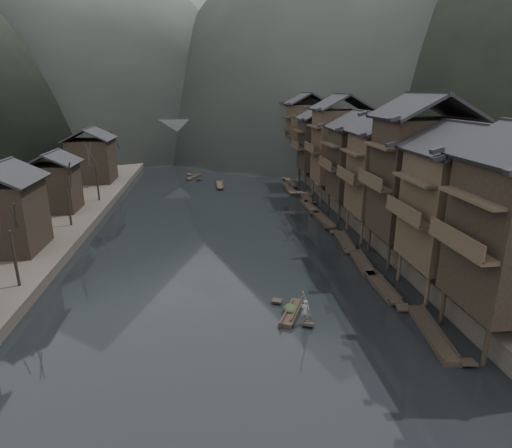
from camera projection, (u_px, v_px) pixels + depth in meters
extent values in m
plane|color=black|center=(232.00, 296.00, 33.54)|extent=(300.00, 300.00, 0.00)
cube|color=#2D2823|center=(419.00, 177.00, 74.82)|extent=(40.00, 200.00, 1.80)
cylinder|color=black|center=(486.00, 346.00, 24.76)|extent=(0.30, 0.30, 2.90)
cylinder|color=black|center=(443.00, 306.00, 29.31)|extent=(0.30, 0.30, 2.90)
cylinder|color=black|center=(481.00, 304.00, 29.60)|extent=(0.30, 0.30, 2.90)
cube|color=#332A1C|center=(462.00, 246.00, 25.34)|extent=(1.20, 5.70, 0.25)
cylinder|color=#332A1C|center=(427.00, 292.00, 31.40)|extent=(0.30, 0.30, 2.90)
cylinder|color=#332A1C|center=(399.00, 266.00, 35.95)|extent=(0.30, 0.30, 2.90)
cylinder|color=#332A1C|center=(463.00, 290.00, 31.68)|extent=(0.30, 0.30, 2.90)
cylinder|color=#332A1C|center=(430.00, 265.00, 36.23)|extent=(0.30, 0.30, 2.90)
cube|color=#332A1C|center=(460.00, 209.00, 32.33)|extent=(7.00, 6.00, 8.47)
cube|color=#332A1C|center=(408.00, 216.00, 32.04)|extent=(1.20, 5.70, 0.25)
cylinder|color=black|center=(389.00, 256.00, 38.03)|extent=(0.30, 0.30, 2.90)
cylinder|color=black|center=(369.00, 239.00, 42.58)|extent=(0.30, 0.30, 2.90)
cylinder|color=black|center=(418.00, 255.00, 38.32)|extent=(0.30, 0.30, 2.90)
cylinder|color=black|center=(396.00, 238.00, 42.87)|extent=(0.30, 0.30, 2.90)
cube|color=black|center=(418.00, 178.00, 38.66)|extent=(7.00, 6.00, 10.48)
cube|color=#332A1C|center=(375.00, 185.00, 38.41)|extent=(1.20, 5.70, 0.25)
cylinder|color=#332A1C|center=(362.00, 232.00, 44.67)|extent=(0.30, 0.30, 2.90)
cylinder|color=#332A1C|center=(347.00, 218.00, 49.22)|extent=(0.30, 0.30, 2.90)
cylinder|color=#332A1C|center=(387.00, 231.00, 44.96)|extent=(0.30, 0.30, 2.90)
cylinder|color=#332A1C|center=(371.00, 218.00, 49.51)|extent=(0.30, 0.30, 2.90)
cube|color=#332A1C|center=(386.00, 174.00, 45.59)|extent=(7.00, 6.00, 8.52)
cube|color=#332A1C|center=(349.00, 179.00, 45.31)|extent=(1.20, 5.70, 0.25)
cylinder|color=black|center=(339.00, 211.00, 52.25)|extent=(0.30, 0.30, 2.90)
cylinder|color=black|center=(329.00, 201.00, 56.80)|extent=(0.30, 0.30, 2.90)
cylinder|color=black|center=(361.00, 210.00, 52.54)|extent=(0.30, 0.30, 2.90)
cylinder|color=black|center=(349.00, 201.00, 57.09)|extent=(0.30, 0.30, 2.90)
cube|color=black|center=(360.00, 163.00, 53.22)|extent=(7.00, 6.00, 8.27)
cube|color=#332A1C|center=(329.00, 167.00, 52.92)|extent=(1.20, 5.70, 0.25)
cylinder|color=#332A1C|center=(321.00, 194.00, 60.79)|extent=(0.30, 0.30, 2.90)
cylinder|color=#332A1C|center=(313.00, 187.00, 65.34)|extent=(0.30, 0.30, 2.90)
cylinder|color=#332A1C|center=(340.00, 193.00, 61.07)|extent=(0.30, 0.30, 2.90)
cylinder|color=#332A1C|center=(330.00, 186.00, 65.62)|extent=(0.30, 0.30, 2.90)
cube|color=#332A1C|center=(340.00, 146.00, 61.46)|extent=(7.00, 6.00, 10.16)
cube|color=#332A1C|center=(312.00, 150.00, 61.20)|extent=(1.20, 5.70, 0.25)
cylinder|color=black|center=(305.00, 180.00, 70.27)|extent=(0.30, 0.30, 2.90)
cylinder|color=black|center=(299.00, 174.00, 74.82)|extent=(0.30, 0.30, 2.90)
cylinder|color=black|center=(322.00, 179.00, 70.55)|extent=(0.30, 0.30, 2.90)
cylinder|color=black|center=(315.00, 174.00, 75.10)|extent=(0.30, 0.30, 2.90)
cube|color=black|center=(322.00, 145.00, 71.24)|extent=(7.00, 6.00, 8.20)
cube|color=#332A1C|center=(298.00, 147.00, 70.95)|extent=(1.20, 5.70, 0.25)
cylinder|color=#332A1C|center=(292.00, 167.00, 81.64)|extent=(0.30, 0.30, 2.90)
cylinder|color=#332A1C|center=(287.00, 163.00, 86.19)|extent=(0.30, 0.30, 2.90)
cylinder|color=#332A1C|center=(306.00, 167.00, 81.93)|extent=(0.30, 0.30, 2.90)
cylinder|color=#332A1C|center=(301.00, 163.00, 86.48)|extent=(0.30, 0.30, 2.90)
cube|color=#332A1C|center=(306.00, 132.00, 82.32)|extent=(7.00, 6.00, 10.18)
cube|color=#332A1C|center=(285.00, 135.00, 82.06)|extent=(1.20, 5.70, 0.25)
cube|color=black|center=(4.00, 214.00, 39.55)|extent=(6.00, 6.00, 6.50)
cube|color=black|center=(55.00, 186.00, 52.93)|extent=(5.00, 5.00, 5.80)
cube|color=black|center=(92.00, 159.00, 69.84)|extent=(6.50, 6.50, 6.80)
cylinder|color=black|center=(6.00, 256.00, 32.41)|extent=(0.24, 0.24, 4.48)
cylinder|color=black|center=(69.00, 205.00, 47.29)|extent=(0.24, 0.24, 4.12)
cylinder|color=black|center=(95.00, 181.00, 57.94)|extent=(0.24, 0.24, 4.82)
cylinder|color=black|center=(121.00, 161.00, 75.33)|extent=(0.24, 0.24, 4.59)
cube|color=black|center=(431.00, 333.00, 28.22)|extent=(2.04, 7.12, 0.30)
cube|color=black|center=(432.00, 330.00, 28.17)|extent=(2.08, 6.98, 0.10)
cube|color=black|center=(403.00, 307.00, 31.30)|extent=(1.04, 0.98, 0.35)
cube|color=black|center=(467.00, 361.00, 25.06)|extent=(1.04, 0.98, 0.35)
cube|color=black|center=(381.00, 287.00, 34.81)|extent=(1.16, 5.93, 0.30)
cube|color=black|center=(381.00, 285.00, 34.76)|extent=(1.22, 5.81, 0.10)
cube|color=black|center=(369.00, 271.00, 37.46)|extent=(0.94, 0.74, 0.32)
cube|color=black|center=(396.00, 301.00, 32.08)|extent=(0.94, 0.74, 0.32)
cube|color=black|center=(362.00, 263.00, 39.49)|extent=(1.72, 6.26, 0.30)
cube|color=black|center=(362.00, 261.00, 39.44)|extent=(1.76, 6.14, 0.10)
cube|color=black|center=(349.00, 251.00, 42.22)|extent=(1.01, 0.85, 0.33)
cube|color=black|center=(377.00, 275.00, 36.68)|extent=(1.01, 0.85, 0.33)
cube|color=black|center=(344.00, 241.00, 45.23)|extent=(1.64, 6.17, 0.30)
cube|color=black|center=(344.00, 240.00, 45.18)|extent=(1.68, 6.05, 0.10)
cube|color=black|center=(334.00, 231.00, 47.92)|extent=(1.00, 0.83, 0.33)
cube|color=black|center=(356.00, 250.00, 42.45)|extent=(1.00, 0.83, 0.33)
cube|color=black|center=(323.00, 220.00, 52.76)|extent=(1.44, 7.20, 0.30)
cube|color=black|center=(323.00, 218.00, 52.70)|extent=(1.49, 7.06, 0.10)
cube|color=black|center=(317.00, 211.00, 55.99)|extent=(0.98, 0.92, 0.35)
cube|color=black|center=(329.00, 227.00, 49.44)|extent=(0.98, 0.92, 0.35)
cube|color=black|center=(309.00, 207.00, 58.47)|extent=(1.37, 6.83, 0.30)
cube|color=black|center=(309.00, 206.00, 58.41)|extent=(1.42, 6.69, 0.10)
cube|color=black|center=(305.00, 200.00, 61.53)|extent=(0.97, 0.87, 0.35)
cube|color=black|center=(314.00, 212.00, 55.33)|extent=(0.97, 0.87, 0.35)
cube|color=black|center=(306.00, 198.00, 63.36)|extent=(1.76, 6.31, 0.30)
cube|color=black|center=(306.00, 197.00, 63.30)|extent=(1.81, 6.19, 0.10)
cube|color=black|center=(300.00, 192.00, 66.10)|extent=(1.01, 0.86, 0.33)
cube|color=black|center=(313.00, 202.00, 60.53)|extent=(1.01, 0.86, 0.33)
cube|color=black|center=(289.00, 189.00, 69.16)|extent=(1.21, 7.56, 0.30)
cube|color=black|center=(289.00, 188.00, 69.10)|extent=(1.27, 7.41, 0.10)
cube|color=black|center=(285.00, 183.00, 72.54)|extent=(0.95, 0.94, 0.36)
cube|color=black|center=(294.00, 193.00, 65.69)|extent=(0.95, 0.94, 0.36)
cube|color=black|center=(290.00, 183.00, 73.72)|extent=(1.43, 7.43, 0.30)
cube|color=black|center=(290.00, 182.00, 73.67)|extent=(1.48, 7.28, 0.10)
cube|color=black|center=(285.00, 178.00, 77.02)|extent=(0.97, 0.95, 0.36)
cube|color=black|center=(295.00, 186.00, 70.34)|extent=(0.97, 0.95, 0.36)
cube|color=black|center=(220.00, 186.00, 71.37)|extent=(1.01, 5.45, 0.30)
cube|color=black|center=(220.00, 185.00, 71.31)|extent=(1.06, 5.34, 0.10)
cube|color=black|center=(219.00, 182.00, 73.81)|extent=(0.85, 0.68, 0.31)
cube|color=black|center=(220.00, 188.00, 68.85)|extent=(0.85, 0.68, 0.31)
cube|color=black|center=(194.00, 177.00, 78.26)|extent=(2.87, 5.22, 0.30)
cube|color=black|center=(194.00, 176.00, 78.21)|extent=(2.88, 5.14, 0.10)
cube|color=black|center=(189.00, 174.00, 80.33)|extent=(1.03, 0.92, 0.31)
cube|color=black|center=(199.00, 179.00, 76.11)|extent=(1.03, 0.92, 0.31)
cube|color=black|center=(240.00, 170.00, 85.28)|extent=(2.87, 5.45, 0.30)
cube|color=black|center=(240.00, 169.00, 85.23)|extent=(2.88, 5.36, 0.10)
cube|color=black|center=(244.00, 167.00, 87.65)|extent=(1.04, 0.94, 0.31)
cube|color=black|center=(236.00, 172.00, 82.83)|extent=(1.04, 0.94, 0.31)
cube|color=black|center=(201.00, 161.00, 96.24)|extent=(1.99, 5.49, 0.30)
cube|color=black|center=(201.00, 160.00, 96.19)|extent=(2.01, 5.39, 0.10)
cube|color=black|center=(199.00, 158.00, 98.56)|extent=(0.96, 0.82, 0.31)
cube|color=black|center=(203.00, 162.00, 93.84)|extent=(0.96, 0.82, 0.31)
cube|color=#4C4C4F|center=(214.00, 127.00, 99.63)|extent=(40.00, 6.00, 1.60)
cube|color=#4C4C4F|center=(214.00, 122.00, 96.68)|extent=(40.00, 0.50, 1.00)
cube|color=#4C4C4F|center=(214.00, 120.00, 101.80)|extent=(40.00, 0.50, 1.00)
cube|color=#4C4C4F|center=(154.00, 145.00, 99.38)|extent=(3.20, 6.00, 6.40)
cube|color=#4C4C4F|center=(196.00, 144.00, 100.36)|extent=(3.20, 6.00, 6.40)
cube|color=#4C4C4F|center=(234.00, 144.00, 101.30)|extent=(3.20, 6.00, 6.40)
cube|color=#4C4C4F|center=(273.00, 143.00, 102.29)|extent=(3.20, 6.00, 6.40)
cone|color=gray|center=(207.00, 7.00, 216.05)|extent=(320.00, 320.00, 110.17)
cube|color=black|center=(292.00, 313.00, 30.75)|extent=(2.48, 4.05, 0.30)
cube|color=black|center=(292.00, 310.00, 30.70)|extent=(2.48, 4.00, 0.10)
cube|color=black|center=(277.00, 300.00, 32.31)|extent=(0.89, 0.78, 0.28)
cube|color=black|center=(308.00, 323.00, 29.12)|extent=(0.89, 0.78, 0.28)
ellipsoid|color=black|center=(290.00, 304.00, 30.75)|extent=(0.97, 1.27, 0.58)
imported|color=slate|center=(305.00, 308.00, 29.15)|extent=(0.71, 0.58, 1.68)
cylinder|color=#8C7A51|center=(310.00, 272.00, 28.38)|extent=(1.44, 2.34, 3.61)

